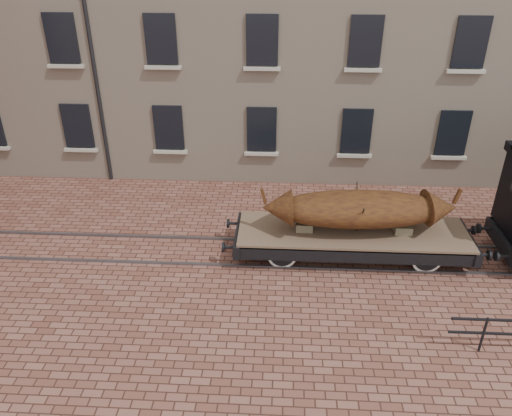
{
  "coord_description": "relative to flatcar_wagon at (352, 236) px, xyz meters",
  "views": [
    {
      "loc": [
        -1.74,
        -12.7,
        8.56
      ],
      "look_at": [
        -2.47,
        0.5,
        1.3
      ],
      "focal_mm": 35.0,
      "sensor_mm": 36.0,
      "label": 1
    }
  ],
  "objects": [
    {
      "name": "iron_boat",
      "position": [
        0.11,
        0.0,
        0.92
      ],
      "size": [
        5.7,
        1.82,
        1.4
      ],
      "color": "#583412",
      "rests_on": "flatcar_wagon"
    },
    {
      "name": "ground",
      "position": [
        -0.42,
        0.0,
        -0.72
      ],
      "size": [
        90.0,
        90.0,
        0.0
      ],
      "primitive_type": "plane",
      "color": "brown"
    },
    {
      "name": "rail_track",
      "position": [
        -0.42,
        0.0,
        -0.69
      ],
      "size": [
        30.0,
        1.52,
        0.06
      ],
      "color": "#59595E",
      "rests_on": "ground"
    },
    {
      "name": "flatcar_wagon",
      "position": [
        0.0,
        0.0,
        0.0
      ],
      "size": [
        7.61,
        2.07,
        1.15
      ],
      "color": "brown",
      "rests_on": "ground"
    }
  ]
}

